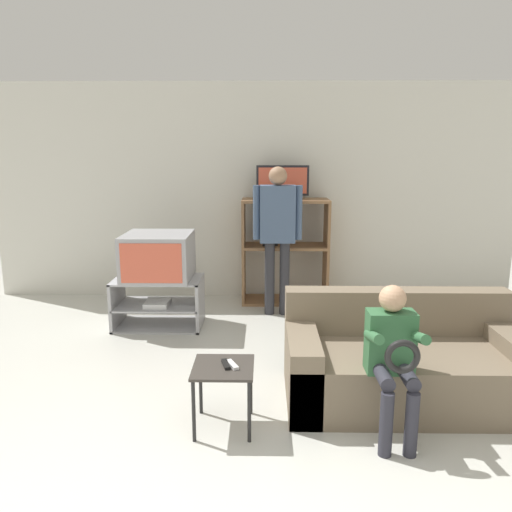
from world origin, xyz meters
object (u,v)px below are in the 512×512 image
at_px(tv_stand, 159,303).
at_px(television_main, 158,256).
at_px(person_seated_child, 393,351).
at_px(snack_table, 223,375).
at_px(remote_control_black, 226,364).
at_px(remote_control_white, 232,365).
at_px(couch, 404,365).
at_px(television_flat, 283,183).
at_px(media_shelf, 285,250).
at_px(person_standing_adult, 277,226).

bearing_deg(tv_stand, television_main, 29.43).
bearing_deg(person_seated_child, snack_table, 175.71).
xyz_separation_m(remote_control_black, remote_control_white, (0.04, -0.00, 0.00)).
bearing_deg(remote_control_black, television_main, 98.03).
bearing_deg(snack_table, television_main, 112.72).
bearing_deg(television_main, couch, -36.10).
bearing_deg(snack_table, tv_stand, 113.14).
bearing_deg(couch, person_seated_child, -114.32).
xyz_separation_m(snack_table, remote_control_black, (0.02, 0.01, 0.07)).
xyz_separation_m(television_flat, person_seated_child, (0.59, -2.93, -0.85)).
bearing_deg(person_seated_child, media_shelf, 100.85).
bearing_deg(remote_control_black, snack_table, -171.78).
distance_m(television_main, couch, 2.66).
height_order(remote_control_black, person_standing_adult, person_standing_adult).
bearing_deg(remote_control_white, tv_stand, 89.82).
xyz_separation_m(remote_control_black, person_standing_adult, (0.39, 2.35, 0.55)).
bearing_deg(person_standing_adult, remote_control_black, -99.45).
relative_size(remote_control_black, person_standing_adult, 0.09).
distance_m(remote_control_black, person_seated_child, 1.06).
relative_size(snack_table, remote_control_black, 2.99).
bearing_deg(television_flat, snack_table, -99.50).
height_order(media_shelf, couch, media_shelf).
xyz_separation_m(snack_table, person_standing_adult, (0.41, 2.36, 0.63)).
xyz_separation_m(snack_table, remote_control_white, (0.06, 0.00, 0.07)).
bearing_deg(media_shelf, person_standing_adult, -102.35).
height_order(snack_table, person_standing_adult, person_standing_adult).
height_order(television_flat, person_seated_child, television_flat).
relative_size(television_flat, remote_control_black, 4.24).
distance_m(couch, person_seated_child, 0.63).
bearing_deg(couch, snack_table, -162.13).
bearing_deg(remote_control_black, couch, 2.64).
xyz_separation_m(television_flat, remote_control_white, (-0.42, -2.84, -0.99)).
height_order(tv_stand, snack_table, tv_stand).
distance_m(tv_stand, media_shelf, 1.65).
distance_m(television_flat, snack_table, 3.08).
bearing_deg(snack_table, remote_control_black, 23.38).
bearing_deg(television_main, remote_control_black, -66.81).
xyz_separation_m(tv_stand, couch, (2.12, -1.53, 0.01)).
xyz_separation_m(television_main, remote_control_white, (0.88, -1.95, -0.30)).
bearing_deg(remote_control_white, couch, -6.22).
relative_size(television_flat, snack_table, 1.42).
height_order(television_main, snack_table, television_main).
relative_size(tv_stand, person_standing_adult, 0.55).
relative_size(remote_control_white, person_standing_adult, 0.09).
distance_m(television_flat, remote_control_white, 3.04).
height_order(tv_stand, couch, couch).
distance_m(television_main, remote_control_white, 2.16).
relative_size(remote_control_black, couch, 0.08).
height_order(television_main, couch, television_main).
relative_size(couch, person_standing_adult, 1.05).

